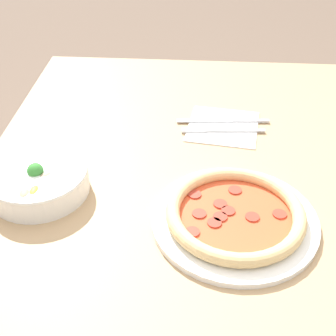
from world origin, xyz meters
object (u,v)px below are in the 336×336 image
Objects in this scene: pizza at (235,216)px; knife at (227,121)px; bowl at (38,179)px; fork at (224,131)px.

pizza is 0.35m from knife.
fork is at bearing -57.02° from bowl.
pizza reaches higher than fork.
bowl reaches higher than pizza.
pizza reaches higher than knife.
fork is at bearing 76.77° from knife.
knife is at bearing -52.92° from bowl.
bowl reaches higher than fork.
fork is (0.31, 0.01, -0.01)m from pizza.
bowl is 1.00× the size of fork.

